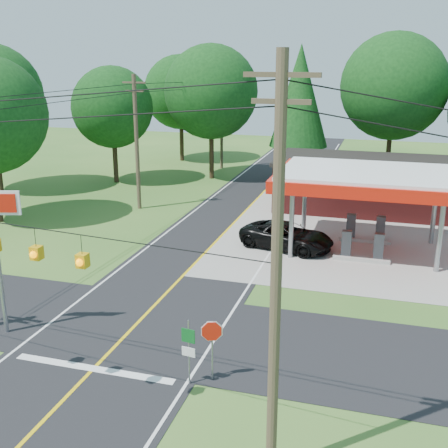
# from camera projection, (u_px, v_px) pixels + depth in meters

# --- Properties ---
(ground) EXTENTS (120.00, 120.00, 0.00)m
(ground) POSITION_uv_depth(u_px,v_px,m) (135.00, 327.00, 24.38)
(ground) COLOR #316022
(ground) RESTS_ON ground
(main_highway) EXTENTS (8.00, 120.00, 0.02)m
(main_highway) POSITION_uv_depth(u_px,v_px,m) (135.00, 326.00, 24.38)
(main_highway) COLOR black
(main_highway) RESTS_ON ground
(cross_road) EXTENTS (70.00, 7.00, 0.02)m
(cross_road) POSITION_uv_depth(u_px,v_px,m) (135.00, 326.00, 24.38)
(cross_road) COLOR black
(cross_road) RESTS_ON ground
(lane_center_yellow) EXTENTS (0.15, 110.00, 0.00)m
(lane_center_yellow) POSITION_uv_depth(u_px,v_px,m) (134.00, 326.00, 24.37)
(lane_center_yellow) COLOR yellow
(lane_center_yellow) RESTS_ON main_highway
(gas_canopy) EXTENTS (10.60, 7.40, 4.88)m
(gas_canopy) POSITION_uv_depth(u_px,v_px,m) (368.00, 181.00, 32.65)
(gas_canopy) COLOR gray
(gas_canopy) RESTS_ON ground
(convenience_store) EXTENTS (16.40, 7.55, 3.80)m
(convenience_store) POSITION_uv_depth(u_px,v_px,m) (386.00, 185.00, 42.22)
(convenience_store) COLOR maroon
(convenience_store) RESTS_ON ground
(utility_pole_near_right) EXTENTS (1.80, 0.30, 11.50)m
(utility_pole_near_right) POSITION_uv_depth(u_px,v_px,m) (276.00, 276.00, 14.20)
(utility_pole_near_right) COLOR #473828
(utility_pole_near_right) RESTS_ON ground
(utility_pole_far_left) EXTENTS (1.80, 0.30, 10.00)m
(utility_pole_far_left) POSITION_uv_depth(u_px,v_px,m) (137.00, 141.00, 41.56)
(utility_pole_far_left) COLOR #473828
(utility_pole_far_left) RESTS_ON ground
(utility_pole_north) EXTENTS (0.30, 0.30, 9.50)m
(utility_pole_north) POSITION_uv_depth(u_px,v_px,m) (222.00, 122.00, 56.89)
(utility_pole_north) COLOR #473828
(utility_pole_north) RESTS_ON ground
(overhead_beacons) EXTENTS (17.04, 2.04, 1.03)m
(overhead_beacons) POSITION_uv_depth(u_px,v_px,m) (13.00, 227.00, 17.34)
(overhead_beacons) COLOR black
(overhead_beacons) RESTS_ON ground
(treeline_backdrop) EXTENTS (70.27, 51.59, 13.30)m
(treeline_backdrop) POSITION_uv_depth(u_px,v_px,m) (271.00, 105.00, 44.03)
(treeline_backdrop) COLOR #332316
(treeline_backdrop) RESTS_ON ground
(suv_car) EXTENTS (6.91, 6.91, 1.57)m
(suv_car) POSITION_uv_depth(u_px,v_px,m) (287.00, 236.00, 33.96)
(suv_car) COLOR black
(suv_car) RESTS_ON ground
(octagonal_stop_sign) EXTENTS (0.79, 0.32, 2.37)m
(octagonal_stop_sign) POSITION_uv_depth(u_px,v_px,m) (212.00, 336.00, 19.89)
(octagonal_stop_sign) COLOR gray
(octagonal_stop_sign) RESTS_ON ground
(route_sign_post) EXTENTS (0.52, 0.12, 2.52)m
(route_sign_post) POSITION_uv_depth(u_px,v_px,m) (189.00, 346.00, 19.68)
(route_sign_post) COLOR gray
(route_sign_post) RESTS_ON ground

